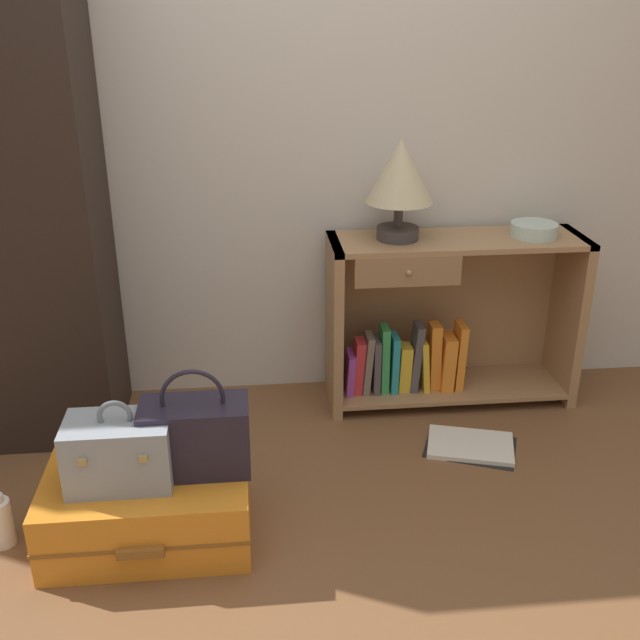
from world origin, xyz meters
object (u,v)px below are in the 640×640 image
Objects in this scene: table_lamp at (400,176)px; open_book_on_floor at (470,446)px; suitcase_large at (148,508)px; bottle at (0,522)px; handbag at (195,435)px; bookshelf at (440,323)px; bowl at (534,230)px; train_case at (119,451)px.

table_lamp is 0.97× the size of open_book_on_floor.
suitcase_large is (-0.95, -0.84, -0.87)m from table_lamp.
handbag is at bearing 1.12° from bottle.
bottle is (-0.47, 0.02, -0.03)m from suitcase_large.
bottle is at bearing -153.19° from bookshelf.
bowl is (0.36, -0.02, 0.41)m from bookshelf.
train_case is 1.37m from open_book_on_floor.
train_case is 1.71× the size of bottle.
open_book_on_floor is at bearing 19.22° from suitcase_large.
handbag is at bearing -134.37° from table_lamp.
bookshelf is at bearing 176.72° from bowl.
table_lamp reaches higher than handbag.
table_lamp is 2.15× the size of bottle.
handbag is (-0.99, -0.81, 0.01)m from bookshelf.
bowl is 1.02× the size of bottle.
open_book_on_floor is at bearing 20.42° from handbag.
bookshelf is at bearing 36.07° from suitcase_large.
train_case reaches higher than bottle.
table_lamp reaches higher than train_case.
bowl reaches higher than handbag.
handbag reaches higher than bottle.
suitcase_large is (-1.16, -0.84, -0.23)m from bookshelf.
open_book_on_floor is (1.66, 0.39, -0.08)m from bottle.
table_lamp is 1.26× the size of train_case.
suitcase_large is at bearing -151.49° from bowl.
suitcase_large is 1.59× the size of open_book_on_floor.
table_lamp is 0.60m from bowl.
table_lamp is 1.87m from bottle.
bottle reaches higher than open_book_on_floor.
table_lamp is 0.61× the size of suitcase_large.
bowl is at bearing -3.28° from bookshelf.
open_book_on_floor is at bearing 18.95° from train_case.
suitcase_large is at bearing -2.47° from bottle.
table_lamp reaches higher than bowl.
table_lamp reaches higher than suitcase_large.
bottle is at bearing -150.08° from table_lamp.
bookshelf is 1.45m from suitcase_large.
suitcase_large is at bearing 13.86° from train_case.
open_book_on_floor is (1.25, 0.43, -0.34)m from train_case.
suitcase_large is at bearing -143.93° from bookshelf.
bowl is 0.29× the size of suitcase_large.
bookshelf reaches higher than open_book_on_floor.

